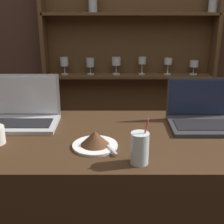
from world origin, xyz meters
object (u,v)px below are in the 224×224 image
Objects in this scene: cake_plate at (95,140)px; water_glass at (140,148)px; laptop_far at (202,116)px; laptop_near at (23,113)px.

cake_plate is 0.22m from water_glass.
laptop_far reaches higher than cake_plate.
laptop_near reaches higher than cake_plate.
laptop_near is at bearing 143.35° from water_glass.
laptop_far is 1.66× the size of cake_plate.
cake_plate is (0.36, -0.26, -0.02)m from laptop_near.
laptop_far is at bearing -1.26° from laptop_near.
laptop_near is 0.67m from water_glass.
laptop_near reaches higher than water_glass.
laptop_near is 0.45m from cake_plate.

